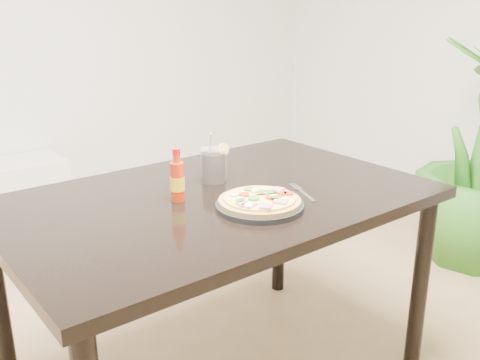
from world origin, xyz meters
TOP-DOWN VIEW (x-y plane):
  - dining_table at (-0.17, 0.33)m, footprint 1.40×0.90m
  - plate at (-0.15, 0.14)m, footprint 0.27×0.27m
  - pizza at (-0.15, 0.14)m, footprint 0.26×0.26m
  - hot_sauce_bottle at (-0.31, 0.36)m, footprint 0.05×0.05m
  - cola_cup at (-0.10, 0.45)m, footprint 0.10×0.09m
  - fork at (0.06, 0.17)m, footprint 0.08×0.18m
  - plant_pot at (1.54, 0.31)m, footprint 0.28×0.28m

SIDE VIEW (x-z plane):
  - plant_pot at x=1.54m, z-range 0.00..0.22m
  - dining_table at x=-0.17m, z-range 0.29..1.04m
  - fork at x=0.06m, z-range 0.75..0.76m
  - plate at x=-0.15m, z-range 0.75..0.77m
  - pizza at x=-0.15m, z-range 0.76..0.79m
  - cola_cup at x=-0.10m, z-range 0.72..0.90m
  - hot_sauce_bottle at x=-0.31m, z-range 0.73..0.90m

